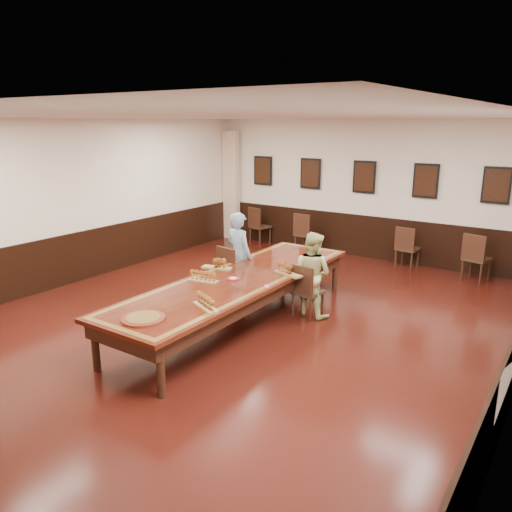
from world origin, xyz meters
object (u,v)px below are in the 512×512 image
Objects in this scene: spare_chair_a at (260,225)px; person_man at (239,256)px; chair_man at (235,272)px; spare_chair_c at (408,247)px; spare_chair_b at (306,233)px; carved_platter at (143,319)px; chair_woman at (308,290)px; spare_chair_d at (477,257)px; person_woman at (312,274)px; conference_table at (238,287)px.

spare_chair_a is 0.61× the size of person_man.
chair_man is 0.63× the size of person_man.
spare_chair_a is at bearing 3.63° from spare_chair_c.
spare_chair_b is at bearing 7.06° from spare_chair_c.
chair_woman is at bearing 75.85° from carved_platter.
spare_chair_a is 3.97m from spare_chair_c.
carved_platter is (-2.63, -6.54, 0.28)m from spare_chair_d.
spare_chair_c is at bearing -105.79° from chair_man.
spare_chair_b is 4.13m from person_woman.
spare_chair_b is 1.60× the size of carved_platter.
spare_chair_d reaches higher than spare_chair_c.
spare_chair_d is at bearing -121.68° from chair_man.
person_woman is at bearing 123.95° from spare_chair_b.
person_woman is (1.50, -0.02, -0.09)m from person_man.
chair_woman is at bearing -168.68° from chair_man.
chair_man reaches higher than carved_platter.
chair_man is 1.01× the size of spare_chair_d.
person_man is at bearing 67.30° from spare_chair_c.
chair_man is 4.95m from spare_chair_d.
conference_table is (0.73, -0.89, 0.11)m from chair_man.
chair_man is 1.51m from chair_woman.
spare_chair_a is at bearing -40.59° from person_woman.
person_man is at bearing 5.48° from person_woman.
carved_platter is (0.75, -3.04, -0.02)m from person_man.
person_woman reaches higher than spare_chair_d.
conference_table is at bearing 54.48° from chair_woman.
person_man reaches higher than spare_chair_c.
person_woman is at bearing 76.09° from carved_platter.
conference_table is 8.06× the size of carved_platter.
chair_man is at bearing 90.00° from person_man.
chair_woman is 0.93× the size of spare_chair_a.
spare_chair_c is 0.95× the size of spare_chair_d.
spare_chair_a reaches higher than carved_platter.
chair_man is 1.10× the size of chair_woman.
person_man is (-3.38, -3.50, 0.30)m from spare_chair_d.
chair_man is 1.06× the size of spare_chair_c.
spare_chair_d is (3.94, -0.06, -0.00)m from spare_chair_b.
chair_man is 0.70× the size of person_woman.
person_woman reaches higher than chair_man.
person_man reaches higher than spare_chair_d.
spare_chair_b is at bearing -173.92° from spare_chair_a.
spare_chair_c is (0.44, 3.75, 0.02)m from chair_woman.
spare_chair_b is (1.49, -0.19, 0.01)m from spare_chair_a.
spare_chair_c is 0.66× the size of person_woman.
carved_platter reaches higher than conference_table.
spare_chair_d is at bearing 68.05° from carved_platter.
spare_chair_b reaches higher than chair_woman.
spare_chair_d is at bearing -122.33° from person_man.
spare_chair_c is 0.19× the size of conference_table.
spare_chair_c is 0.59× the size of person_man.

